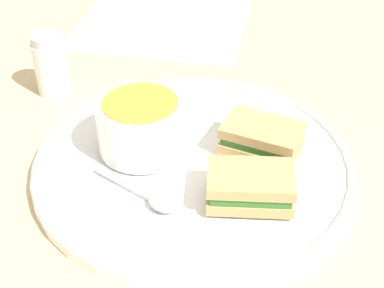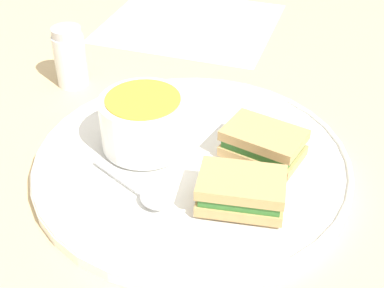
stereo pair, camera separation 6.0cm
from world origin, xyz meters
TOP-DOWN VIEW (x-y plane):
  - ground_plane at (0.00, 0.00)m, footprint 2.40×2.40m
  - plate at (0.00, 0.00)m, footprint 0.36×0.36m
  - soup_bowl at (-0.03, -0.05)m, footprint 0.10×0.10m
  - spoon at (0.06, -0.06)m, footprint 0.10×0.08m
  - sandwich_half_near at (0.08, 0.04)m, footprint 0.08×0.10m
  - sandwich_half_far at (0.01, 0.08)m, footprint 0.10×0.10m
  - salt_shaker at (-0.22, -0.14)m, footprint 0.04×0.04m
  - menu_sheet at (-0.40, 0.06)m, footprint 0.36×0.37m

SIDE VIEW (x-z plane):
  - ground_plane at x=0.00m, z-range 0.00..0.00m
  - menu_sheet at x=-0.40m, z-range 0.00..0.00m
  - plate at x=0.00m, z-range 0.00..0.02m
  - spoon at x=0.06m, z-range 0.02..0.03m
  - sandwich_half_near at x=0.08m, z-range 0.02..0.05m
  - sandwich_half_far at x=0.01m, z-range 0.02..0.05m
  - salt_shaker at x=-0.22m, z-range 0.00..0.09m
  - soup_bowl at x=-0.03m, z-range 0.02..0.08m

